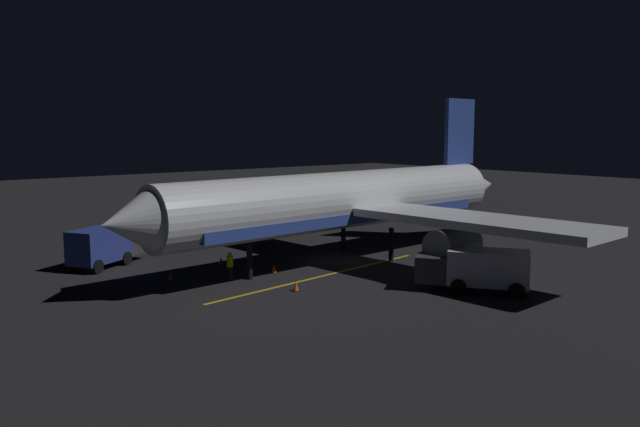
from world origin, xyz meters
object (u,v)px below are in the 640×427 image
at_px(catering_truck, 477,270).
at_px(traffic_cone_near_left, 296,287).
at_px(airliner, 349,202).
at_px(traffic_cone_under_wing, 274,269).
at_px(ground_crew_worker, 230,266).
at_px(traffic_cone_near_right, 171,276).
at_px(traffic_cone_far, 221,261).
at_px(baggage_truck, 105,247).

xyz_separation_m(catering_truck, traffic_cone_near_left, (6.60, 7.81, -1.00)).
relative_size(airliner, traffic_cone_under_wing, 65.67).
distance_m(airliner, traffic_cone_near_left, 10.11).
relative_size(ground_crew_worker, traffic_cone_under_wing, 3.16).
distance_m(traffic_cone_near_right, traffic_cone_under_wing, 6.48).
height_order(ground_crew_worker, traffic_cone_under_wing, ground_crew_worker).
bearing_deg(airliner, catering_truck, 178.37).
relative_size(traffic_cone_near_right, traffic_cone_far, 1.00).
bearing_deg(catering_truck, traffic_cone_under_wing, 28.44).
relative_size(airliner, traffic_cone_far, 65.67).
height_order(ground_crew_worker, traffic_cone_near_right, ground_crew_worker).
xyz_separation_m(baggage_truck, traffic_cone_under_wing, (-8.71, -7.60, -1.08)).
xyz_separation_m(airliner, baggage_truck, (8.69, 13.99, -2.75)).
bearing_deg(baggage_truck, traffic_cone_far, -126.21).
xyz_separation_m(ground_crew_worker, traffic_cone_far, (4.26, -1.87, -0.64)).
xyz_separation_m(catering_truck, traffic_cone_near_right, (13.51, 12.13, -1.00)).
bearing_deg(traffic_cone_near_left, baggage_truck, 23.76).
height_order(catering_truck, traffic_cone_under_wing, catering_truck).
bearing_deg(ground_crew_worker, traffic_cone_under_wing, -88.80).
relative_size(baggage_truck, catering_truck, 0.98).
xyz_separation_m(catering_truck, traffic_cone_under_wing, (11.21, 6.07, -1.00)).
xyz_separation_m(ground_crew_worker, traffic_cone_near_left, (-4.54, -1.56, -0.64)).
height_order(traffic_cone_near_left, traffic_cone_under_wing, same).
height_order(airliner, catering_truck, airliner).
distance_m(baggage_truck, traffic_cone_far, 7.73).
bearing_deg(catering_truck, traffic_cone_near_left, 49.79).
bearing_deg(baggage_truck, traffic_cone_near_left, -156.24).
distance_m(catering_truck, traffic_cone_under_wing, 12.79).
xyz_separation_m(airliner, traffic_cone_under_wing, (-0.02, 6.39, -3.84)).
height_order(traffic_cone_near_left, traffic_cone_far, same).
relative_size(airliner, traffic_cone_near_right, 65.67).
bearing_deg(traffic_cone_near_right, traffic_cone_near_left, -147.95).
xyz_separation_m(airliner, traffic_cone_near_left, (-4.64, 8.13, -3.84)).
bearing_deg(traffic_cone_far, airliner, -118.05).
bearing_deg(catering_truck, baggage_truck, 34.46).
bearing_deg(traffic_cone_under_wing, traffic_cone_far, 18.78).
distance_m(baggage_truck, catering_truck, 24.16).
bearing_deg(traffic_cone_near_left, ground_crew_worker, 18.94).
distance_m(ground_crew_worker, traffic_cone_near_right, 3.69).
relative_size(catering_truck, traffic_cone_near_right, 11.42).
relative_size(baggage_truck, traffic_cone_under_wing, 11.18).
distance_m(catering_truck, traffic_cone_near_right, 18.18).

